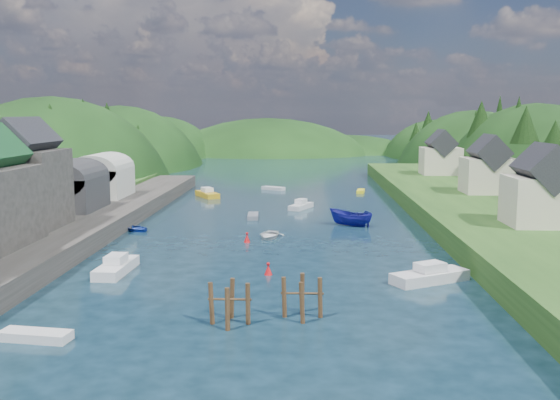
{
  "coord_description": "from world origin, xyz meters",
  "views": [
    {
      "loc": [
        2.83,
        -41.86,
        13.83
      ],
      "look_at": [
        0.0,
        28.0,
        4.0
      ],
      "focal_mm": 40.0,
      "sensor_mm": 36.0,
      "label": 1
    }
  ],
  "objects_px": {
    "piling_cluster_near": "(230,307)",
    "channel_buoy_near": "(268,269)",
    "piling_cluster_far": "(302,301)",
    "channel_buoy_far": "(247,238)"
  },
  "relations": [
    {
      "from": "piling_cluster_near",
      "to": "channel_buoy_far",
      "type": "height_order",
      "value": "piling_cluster_near"
    },
    {
      "from": "piling_cluster_near",
      "to": "channel_buoy_near",
      "type": "height_order",
      "value": "piling_cluster_near"
    },
    {
      "from": "channel_buoy_near",
      "to": "channel_buoy_far",
      "type": "bearing_deg",
      "value": 102.91
    },
    {
      "from": "piling_cluster_far",
      "to": "channel_buoy_near",
      "type": "bearing_deg",
      "value": 104.99
    },
    {
      "from": "channel_buoy_far",
      "to": "piling_cluster_far",
      "type": "bearing_deg",
      "value": -76.15
    },
    {
      "from": "piling_cluster_near",
      "to": "channel_buoy_near",
      "type": "relative_size",
      "value": 3.07
    },
    {
      "from": "piling_cluster_near",
      "to": "piling_cluster_far",
      "type": "bearing_deg",
      "value": 17.6
    },
    {
      "from": "piling_cluster_far",
      "to": "channel_buoy_near",
      "type": "xyz_separation_m",
      "value": [
        -2.97,
        11.09,
        -0.65
      ]
    },
    {
      "from": "piling_cluster_near",
      "to": "channel_buoy_far",
      "type": "relative_size",
      "value": 3.07
    },
    {
      "from": "channel_buoy_far",
      "to": "channel_buoy_near",
      "type": "bearing_deg",
      "value": -77.09
    }
  ]
}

